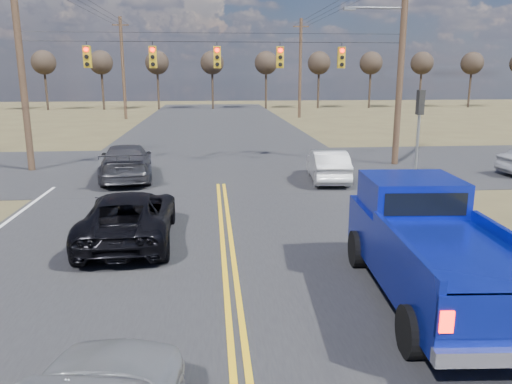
{
  "coord_description": "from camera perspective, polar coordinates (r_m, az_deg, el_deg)",
  "views": [
    {
      "loc": [
        -0.39,
        -6.49,
        4.55
      ],
      "look_at": [
        0.78,
        6.27,
        1.5
      ],
      "focal_mm": 35.0,
      "sensor_mm": 36.0,
      "label": 1
    }
  ],
  "objects": [
    {
      "name": "road_main",
      "position": [
        17.12,
        -3.73,
        -2.06
      ],
      "size": [
        14.0,
        120.0,
        0.02
      ],
      "primitive_type": "cube",
      "color": "#28282B",
      "rests_on": "ground"
    },
    {
      "name": "road_cross",
      "position": [
        24.92,
        -4.24,
        2.83
      ],
      "size": [
        120.0,
        12.0,
        0.02
      ],
      "primitive_type": "cube",
      "color": "#28282B",
      "rests_on": "ground"
    },
    {
      "name": "signal_gantry",
      "position": [
        24.3,
        -3.23,
        14.58
      ],
      "size": [
        19.6,
        4.83,
        10.0
      ],
      "color": "#473323",
      "rests_on": "ground"
    },
    {
      "name": "utility_poles",
      "position": [
        23.51,
        -4.42,
        15.01
      ],
      "size": [
        19.6,
        58.32,
        10.0
      ],
      "color": "#473323",
      "rests_on": "ground"
    },
    {
      "name": "treeline",
      "position": [
        33.48,
        -4.72,
        15.32
      ],
      "size": [
        87.0,
        117.8,
        7.4
      ],
      "color": "#33261C",
      "rests_on": "ground"
    },
    {
      "name": "pickup_truck",
      "position": [
        10.81,
        19.34,
        -5.97
      ],
      "size": [
        2.74,
        6.2,
        2.28
      ],
      "rotation": [
        0.0,
        0.0,
        -0.06
      ],
      "color": "black",
      "rests_on": "ground"
    },
    {
      "name": "black_suv",
      "position": [
        14.22,
        -14.27,
        -2.73
      ],
      "size": [
        2.46,
        5.13,
        1.41
      ],
      "primitive_type": "imported",
      "rotation": [
        0.0,
        0.0,
        3.17
      ],
      "color": "black",
      "rests_on": "ground"
    },
    {
      "name": "white_car_queue",
      "position": [
        21.78,
        8.23,
        3.02
      ],
      "size": [
        1.83,
        4.26,
        1.36
      ],
      "primitive_type": "imported",
      "rotation": [
        0.0,
        0.0,
        3.05
      ],
      "color": "#BDBDBD",
      "rests_on": "ground"
    },
    {
      "name": "dgrey_car_queue",
      "position": [
        22.62,
        -14.58,
        3.35
      ],
      "size": [
        2.79,
        5.57,
        1.55
      ],
      "primitive_type": "imported",
      "rotation": [
        0.0,
        0.0,
        3.26
      ],
      "color": "#38383D",
      "rests_on": "ground"
    }
  ]
}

